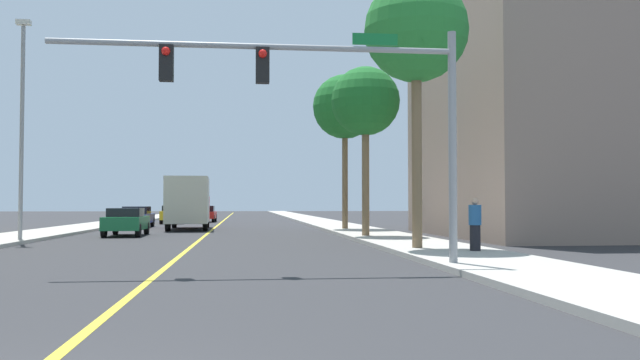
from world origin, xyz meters
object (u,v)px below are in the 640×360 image
Objects in this scene: traffic_signal_mast at (327,91)px; car_green at (126,221)px; palm_near at (416,32)px; pedestrian at (475,225)px; car_blue at (137,217)px; car_red at (205,214)px; car_yellow at (173,214)px; palm_far at (345,108)px; delivery_truck at (189,202)px; palm_mid at (365,103)px; street_lamp at (22,118)px.

car_green is (-7.66, 17.56, -3.53)m from traffic_signal_mast.
palm_near is at bearing 56.10° from traffic_signal_mast.
car_blue is at bearing -134.61° from pedestrian.
car_yellow is at bearing -118.81° from car_red.
car_blue is at bearing 107.18° from traffic_signal_mast.
car_yellow reaches higher than car_blue.
car_red is (2.29, 3.96, -0.02)m from car_yellow.
delivery_truck is (-9.10, 3.27, -5.44)m from palm_far.
palm_near is 8.33m from palm_mid.
delivery_truck reaches higher than car_green.
delivery_truck is (-0.02, -16.76, 0.93)m from car_red.
palm_far is at bearing 80.16° from traffic_signal_mast.
palm_mid is at bearing -20.84° from car_green.
car_red reaches higher than car_blue.
palm_near is 0.99× the size of palm_far.
car_blue is 1.17× the size of car_red.
street_lamp is 14.46m from delivery_truck.
delivery_truck is (-5.30, 25.15, -2.59)m from traffic_signal_mast.
traffic_signal_mast is at bearing -81.14° from car_yellow.
palm_mid is 27.25m from car_yellow.
car_red is at bearing -148.47° from pedestrian.
car_blue is 13.38m from car_red.
street_lamp is 1.99× the size of car_yellow.
palm_far is at bearing 150.58° from car_blue.
car_blue is (1.89, 16.82, -4.30)m from street_lamp.
palm_near reaches higher than car_yellow.
palm_far is 1.95× the size of car_blue.
palm_mid is 11.21m from pedestrian.
car_blue is at bearing 117.98° from palm_near.
traffic_signal_mast reaches higher than car_blue.
car_yellow is at bearing -99.10° from car_blue.
palm_mid is at bearing 128.75° from car_blue.
car_yellow is 0.98× the size of car_blue.
delivery_truck is at bearing -137.84° from pedestrian.
palm_mid reaches higher than pedestrian.
street_lamp reaches higher than car_green.
traffic_signal_mast is 16.39m from street_lamp.
palm_near is at bearing -67.84° from delivery_truck.
palm_mid is 0.95× the size of delivery_truck.
palm_mid is at bearing -154.73° from pedestrian.
palm_mid is 20.54m from car_blue.
palm_far reaches higher than delivery_truck.
car_yellow is 4.58m from car_red.
palm_mid is 1.77× the size of car_green.
palm_near is 1.16× the size of palm_mid.
traffic_signal_mast is 19.48m from car_green.
pedestrian is (12.63, -13.76, 0.22)m from car_green.
car_yellow is 13.03m from delivery_truck.
car_blue is 28.85m from pedestrian.
palm_mid is 15.14m from delivery_truck.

